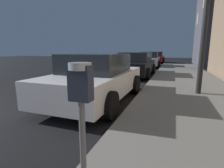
# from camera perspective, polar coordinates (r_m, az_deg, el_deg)

# --- Properties ---
(parking_meter) EXTENTS (0.19, 0.19, 1.27)m
(parking_meter) POSITION_cam_1_polar(r_m,az_deg,el_deg) (1.46, -10.30, -4.98)
(parking_meter) COLOR #59595B
(parking_meter) RESTS_ON sidewalk
(car_white) EXTENTS (2.09, 4.14, 1.43)m
(car_white) POSITION_cam_1_polar(r_m,az_deg,el_deg) (5.19, -5.15, 1.95)
(car_white) COLOR silver
(car_white) RESTS_ON ground
(car_black) EXTENTS (2.10, 4.33, 1.43)m
(car_black) POSITION_cam_1_polar(r_m,az_deg,el_deg) (10.54, 7.86, 6.54)
(car_black) COLOR black
(car_black) RESTS_ON ground
(car_silver) EXTENTS (2.09, 4.22, 1.43)m
(car_silver) POSITION_cam_1_polar(r_m,az_deg,el_deg) (16.69, 12.36, 7.99)
(car_silver) COLOR #B7B7BF
(car_silver) RESTS_ON ground
(car_red) EXTENTS (2.14, 4.10, 1.43)m
(car_red) POSITION_cam_1_polar(r_m,az_deg,el_deg) (22.94, 14.44, 8.65)
(car_red) COLOR maroon
(car_red) RESTS_ON ground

